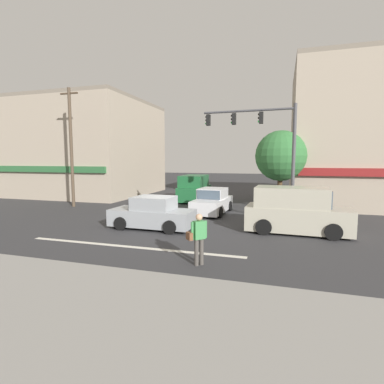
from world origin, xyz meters
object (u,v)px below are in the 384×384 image
pedestrian_foreground_with_bag (198,236)px  van_parked_curbside (295,211)px  street_tree (281,156)px  utility_pole_far_right (317,143)px  sedan_waiting_far (212,202)px  van_crossing_rightbound (195,189)px  traffic_light_mast (268,142)px  sedan_crossing_leftbound (153,214)px  utility_pole_near_left (71,146)px

pedestrian_foreground_with_bag → van_parked_curbside: bearing=60.1°
street_tree → utility_pole_far_right: size_ratio=0.61×
street_tree → sedan_waiting_far: (-4.04, -2.26, -2.89)m
van_crossing_rightbound → utility_pole_far_right: bearing=-12.1°
street_tree → traffic_light_mast: traffic_light_mast is taller
street_tree → pedestrian_foreground_with_bag: 12.11m
street_tree → van_parked_curbside: (0.77, -6.14, -2.60)m
street_tree → van_parked_curbside: bearing=-82.8°
utility_pole_far_right → van_crossing_rightbound: bearing=167.9°
traffic_light_mast → sedan_crossing_leftbound: bearing=-150.0°
street_tree → pedestrian_foreground_with_bag: size_ratio=3.15×
sedan_crossing_leftbound → sedan_waiting_far: bearing=69.4°
utility_pole_near_left → van_parked_curbside: 15.78m
van_crossing_rightbound → van_parked_curbside: bearing=-50.2°
van_crossing_rightbound → pedestrian_foreground_with_bag: (4.36, -14.44, -0.05)m
sedan_crossing_leftbound → pedestrian_foreground_with_bag: (3.55, -4.36, 0.24)m
street_tree → van_parked_curbside: street_tree is taller
utility_pole_near_left → sedan_crossing_leftbound: utility_pole_near_left is taller
van_parked_curbside → sedan_waiting_far: bearing=141.1°
utility_pole_far_right → pedestrian_foreground_with_bag: bearing=-110.3°
traffic_light_mast → sedan_crossing_leftbound: size_ratio=1.50×
utility_pole_near_left → utility_pole_far_right: (16.51, 3.47, 0.14)m
van_parked_curbside → pedestrian_foreground_with_bag: 6.28m
traffic_light_mast → sedan_waiting_far: traffic_light_mast is taller
van_parked_curbside → pedestrian_foreground_with_bag: bearing=-119.9°
utility_pole_near_left → traffic_light_mast: utility_pole_near_left is taller
sedan_waiting_far → street_tree: bearing=29.2°
street_tree → sedan_crossing_leftbound: bearing=-129.3°
van_parked_curbside → traffic_light_mast: bearing=125.8°
pedestrian_foreground_with_bag → van_crossing_rightbound: bearing=106.8°
utility_pole_near_left → van_parked_curbside: size_ratio=1.79×
street_tree → sedan_waiting_far: bearing=-150.8°
utility_pole_near_left → van_crossing_rightbound: 9.83m
street_tree → traffic_light_mast: 4.29m
utility_pole_far_right → van_crossing_rightbound: size_ratio=1.85×
sedan_waiting_far → utility_pole_far_right: bearing=26.7°
street_tree → sedan_waiting_far: street_tree is taller
utility_pole_far_right → sedan_crossing_leftbound: 12.14m
sedan_waiting_far → pedestrian_foreground_with_bag: 9.48m
sedan_crossing_leftbound → van_parked_curbside: bearing=9.2°
utility_pole_far_right → sedan_waiting_far: bearing=-153.3°
sedan_crossing_leftbound → van_parked_curbside: size_ratio=0.89×
sedan_waiting_far → van_crossing_rightbound: 5.78m
utility_pole_near_left → van_parked_curbside: bearing=-13.5°
street_tree → utility_pole_near_left: utility_pole_near_left is taller
sedan_waiting_far → van_crossing_rightbound: size_ratio=0.90×
utility_pole_far_right → van_parked_curbside: utility_pole_far_right is taller
traffic_light_mast → van_parked_curbside: size_ratio=1.33×
sedan_waiting_far → pedestrian_foreground_with_bag: (1.69, -9.32, 0.24)m
sedan_crossing_leftbound → pedestrian_foreground_with_bag: bearing=-50.8°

